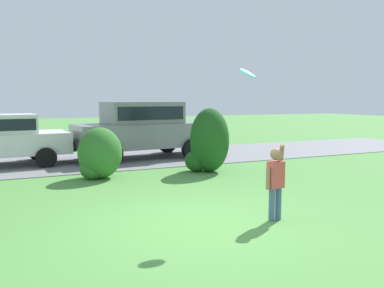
# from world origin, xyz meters

# --- Properties ---
(ground_plane) EXTENTS (80.00, 80.00, 0.00)m
(ground_plane) POSITION_xyz_m (0.00, 0.00, 0.00)
(ground_plane) COLOR #518E42
(driveway_strip) EXTENTS (28.00, 4.40, 0.02)m
(driveway_strip) POSITION_xyz_m (0.00, 7.38, 0.01)
(driveway_strip) COLOR slate
(driveway_strip) RESTS_ON ground
(shrub_near_tree) EXTENTS (1.11, 1.10, 1.30)m
(shrub_near_tree) POSITION_xyz_m (-0.72, 4.46, 0.61)
(shrub_near_tree) COLOR #33702B
(shrub_near_tree) RESTS_ON ground
(shrub_centre_left) EXTENTS (1.17, 1.17, 1.76)m
(shrub_centre_left) POSITION_xyz_m (2.23, 4.19, 0.82)
(shrub_centre_left) COLOR #1E511C
(shrub_centre_left) RESTS_ON ground
(parked_suv) EXTENTS (4.84, 2.40, 1.92)m
(parked_suv) POSITION_xyz_m (1.33, 7.38, 1.08)
(parked_suv) COLOR gray
(parked_suv) RESTS_ON ground
(child_thrower) EXTENTS (0.45, 0.29, 1.29)m
(child_thrower) POSITION_xyz_m (1.20, -0.32, 0.72)
(child_thrower) COLOR #4C608C
(child_thrower) RESTS_ON ground
(frisbee) EXTENTS (0.31, 0.26, 0.23)m
(frisbee) POSITION_xyz_m (0.92, 0.14, 2.43)
(frisbee) COLOR #1EB7B2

